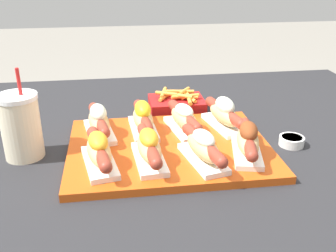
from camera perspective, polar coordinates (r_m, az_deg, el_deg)
name	(u,v)px	position (r m, az deg, el deg)	size (l,w,h in m)	color
patio_table	(181,252)	(1.21, 1.86, -17.87)	(1.40, 1.12, 0.73)	#232326
serving_tray	(169,148)	(0.94, 0.17, -3.22)	(0.47, 0.36, 0.02)	#CC4C14
hot_dog_0	(99,151)	(0.85, -10.00, -3.55)	(0.09, 0.19, 0.07)	white
hot_dog_1	(149,147)	(0.85, -2.77, -3.10)	(0.07, 0.20, 0.07)	white
hot_dog_2	(203,147)	(0.85, 5.15, -3.07)	(0.09, 0.19, 0.07)	white
hot_dog_3	(248,140)	(0.89, 11.50, -2.07)	(0.09, 0.19, 0.08)	white
hot_dog_4	(99,121)	(0.99, -10.00, 0.69)	(0.09, 0.19, 0.08)	white
hot_dog_5	(143,118)	(0.99, -3.65, 1.17)	(0.07, 0.20, 0.08)	white
hot_dog_6	(184,118)	(1.00, 2.34, 1.11)	(0.09, 0.19, 0.07)	white
hot_dog_7	(224,114)	(1.03, 8.19, 1.74)	(0.09, 0.19, 0.08)	white
sauce_bowl	(292,141)	(1.01, 17.50, -2.03)	(0.06, 0.06, 0.02)	silver
drink_cup	(21,126)	(0.95, -20.57, -0.03)	(0.09, 0.09, 0.21)	beige
fries_basket	(177,103)	(1.18, 1.31, 3.34)	(0.16, 0.14, 0.06)	#B21919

